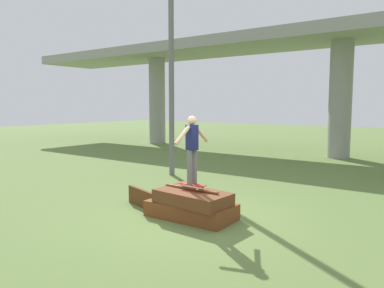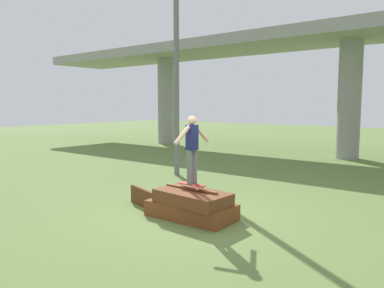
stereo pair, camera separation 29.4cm
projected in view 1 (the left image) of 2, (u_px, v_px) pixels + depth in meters
The scene contains 7 objects.
ground_plane at pixel (191, 218), 8.85m from camera, with size 80.00×80.00×0.00m, color olive.
scrap_pile at pixel (192, 205), 8.77m from camera, with size 2.09×1.16×0.73m.
scrap_plank_loose at pixel (142, 198), 9.72m from camera, with size 1.32×0.48×0.47m.
skateboard at pixel (192, 185), 8.74m from camera, with size 0.74×0.30×0.09m.
skater at pixel (192, 145), 8.64m from camera, with size 0.24×1.13×1.59m.
highway_overpass at pixel (343, 43), 18.24m from camera, with size 44.00×4.76×6.40m.
utility_pole at pixel (171, 51), 13.73m from camera, with size 1.30×0.20×8.99m.
Camera 1 is at (5.12, -6.93, 2.67)m, focal length 35.00 mm.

